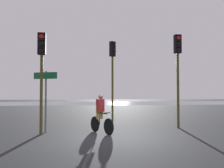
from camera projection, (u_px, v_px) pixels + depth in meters
The scene contains 7 objects.
ground_plane at pixel (114, 137), 9.34m from camera, with size 120.00×120.00×0.00m, color black.
water_strip at pixel (90, 103), 42.70m from camera, with size 80.00×16.00×0.01m, color slate.
traffic_light_near_left at pixel (42, 63), 10.22m from camera, with size 0.32×0.34×4.14m.
traffic_light_center at pixel (113, 66), 15.03m from camera, with size 0.41×0.42×4.79m.
traffic_light_near_right at pixel (178, 63), 12.07m from camera, with size 0.33×0.35×4.50m.
direction_sign_post at pixel (46, 92), 10.59m from camera, with size 1.03×0.45×2.60m.
cyclist at pixel (101, 113), 10.38m from camera, with size 0.86×1.52×1.62m.
Camera 1 is at (-1.16, -9.34, 1.65)m, focal length 40.00 mm.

